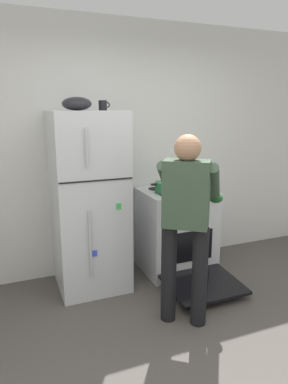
{
  "coord_description": "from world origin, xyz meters",
  "views": [
    {
      "loc": [
        -1.19,
        -1.73,
        1.79
      ],
      "look_at": [
        0.04,
        1.32,
        1.0
      ],
      "focal_mm": 32.71,
      "sensor_mm": 36.0,
      "label": 1
    }
  ],
  "objects_px": {
    "person_cook": "(186,213)",
    "red_pot": "(166,187)",
    "mixing_bowl": "(77,104)",
    "stove_range": "(177,231)",
    "refrigerator": "(89,202)",
    "coffee_mug": "(103,105)",
    "pepper_mill": "(192,176)"
  },
  "relations": [
    {
      "from": "person_cook",
      "to": "red_pot",
      "type": "distance_m",
      "value": 0.89
    },
    {
      "from": "person_cook",
      "to": "mixing_bowl",
      "type": "xyz_separation_m",
      "value": [
        -0.67,
        0.91,
        0.87
      ]
    },
    {
      "from": "stove_range",
      "to": "refrigerator",
      "type": "bearing_deg",
      "value": 178.96
    },
    {
      "from": "stove_range",
      "to": "person_cook",
      "type": "bearing_deg",
      "value": -113.1
    },
    {
      "from": "refrigerator",
      "to": "red_pot",
      "type": "xyz_separation_m",
      "value": [
        0.81,
        -0.05,
        0.1
      ]
    },
    {
      "from": "coffee_mug",
      "to": "red_pot",
      "type": "bearing_deg",
      "value": -9.0
    },
    {
      "from": "mixing_bowl",
      "to": "refrigerator",
      "type": "bearing_deg",
      "value": -0.21
    },
    {
      "from": "refrigerator",
      "to": "mixing_bowl",
      "type": "bearing_deg",
      "value": 179.79
    },
    {
      "from": "stove_range",
      "to": "red_pot",
      "type": "height_order",
      "value": "red_pot"
    },
    {
      "from": "pepper_mill",
      "to": "mixing_bowl",
      "type": "height_order",
      "value": "mixing_bowl"
    },
    {
      "from": "red_pot",
      "to": "mixing_bowl",
      "type": "relative_size",
      "value": 1.2
    },
    {
      "from": "red_pot",
      "to": "coffee_mug",
      "type": "relative_size",
      "value": 2.92
    },
    {
      "from": "stove_range",
      "to": "pepper_mill",
      "type": "relative_size",
      "value": 6.77
    },
    {
      "from": "refrigerator",
      "to": "person_cook",
      "type": "relative_size",
      "value": 1.11
    },
    {
      "from": "stove_range",
      "to": "pepper_mill",
      "type": "xyz_separation_m",
      "value": [
        0.3,
        0.22,
        0.57
      ]
    },
    {
      "from": "refrigerator",
      "to": "coffee_mug",
      "type": "bearing_deg",
      "value": 15.4
    },
    {
      "from": "refrigerator",
      "to": "person_cook",
      "type": "height_order",
      "value": "refrigerator"
    },
    {
      "from": "refrigerator",
      "to": "person_cook",
      "type": "distance_m",
      "value": 1.09
    },
    {
      "from": "mixing_bowl",
      "to": "coffee_mug",
      "type": "bearing_deg",
      "value": 10.78
    },
    {
      "from": "refrigerator",
      "to": "red_pot",
      "type": "distance_m",
      "value": 0.82
    },
    {
      "from": "red_pot",
      "to": "coffee_mug",
      "type": "xyz_separation_m",
      "value": [
        -0.63,
        0.1,
        0.84
      ]
    },
    {
      "from": "red_pot",
      "to": "pepper_mill",
      "type": "xyz_separation_m",
      "value": [
        0.46,
        0.25,
        0.04
      ]
    },
    {
      "from": "stove_range",
      "to": "pepper_mill",
      "type": "distance_m",
      "value": 0.68
    },
    {
      "from": "person_cook",
      "to": "red_pot",
      "type": "bearing_deg",
      "value": 75.62
    },
    {
      "from": "coffee_mug",
      "to": "person_cook",
      "type": "bearing_deg",
      "value": -66.83
    },
    {
      "from": "stove_range",
      "to": "person_cook",
      "type": "relative_size",
      "value": 0.77
    },
    {
      "from": "person_cook",
      "to": "red_pot",
      "type": "height_order",
      "value": "person_cook"
    },
    {
      "from": "pepper_mill",
      "to": "mixing_bowl",
      "type": "xyz_separation_m",
      "value": [
        -1.35,
        -0.2,
        0.82
      ]
    },
    {
      "from": "red_pot",
      "to": "person_cook",
      "type": "bearing_deg",
      "value": -104.38
    },
    {
      "from": "person_cook",
      "to": "coffee_mug",
      "type": "distance_m",
      "value": 1.35
    },
    {
      "from": "stove_range",
      "to": "pepper_mill",
      "type": "bearing_deg",
      "value": 36.01
    },
    {
      "from": "refrigerator",
      "to": "stove_range",
      "type": "relative_size",
      "value": 1.44
    }
  ]
}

